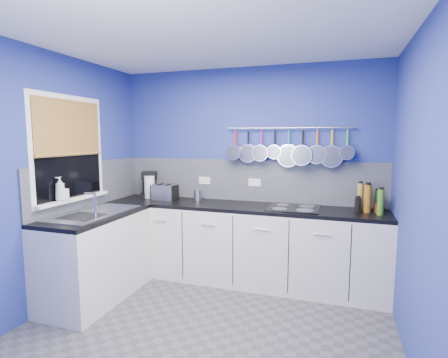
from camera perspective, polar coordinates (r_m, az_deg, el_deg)
The scene contains 44 objects.
floor at distance 3.27m, azimuth -3.63°, elevation -24.15°, with size 3.20×3.00×0.02m, color #47474C.
ceiling at distance 2.93m, azimuth -4.04°, elevation 23.45°, with size 3.20×3.00×0.02m, color white.
wall_back at distance 4.26m, azimuth 3.86°, elevation 1.13°, with size 3.20×0.02×2.50m, color navy.
wall_front at distance 1.58m, azimuth -25.33°, elevation -9.43°, with size 3.20×0.02×2.50m, color navy.
wall_left at distance 3.75m, azimuth -27.27°, elevation -0.40°, with size 0.02×3.00×2.50m, color navy.
wall_right at distance 2.69m, azimuth 29.95°, elevation -3.15°, with size 0.02×3.00×2.50m, color navy.
backsplash_back at distance 4.25m, azimuth 3.78°, elevation -0.24°, with size 3.20×0.02×0.50m, color slate.
backsplash_left at distance 4.18m, azimuth -21.12°, elevation -0.80°, with size 0.02×1.80×0.50m, color slate.
cabinet_run_back at distance 4.13m, azimuth 2.67°, elevation -10.67°, with size 3.20×0.60×0.86m, color silver.
worktop_back at distance 4.02m, azimuth 2.71°, elevation -4.54°, with size 3.20×0.60×0.04m, color black.
cabinet_run_left at distance 3.94m, azimuth -20.17°, elevation -11.99°, with size 0.60×1.20×0.86m, color silver.
worktop_left at distance 3.82m, azimuth -20.45°, elevation -5.58°, with size 0.60×1.20×0.04m, color black.
window_frame at distance 3.92m, azimuth -24.01°, elevation 4.46°, with size 0.01×1.00×1.10m, color white.
window_glass at distance 3.91m, azimuth -23.96°, elevation 4.46°, with size 0.01×0.90×1.00m, color black.
bamboo_blind at distance 3.91m, azimuth -24.03°, elevation 7.75°, with size 0.01×0.90×0.55m, color #B9843F.
window_sill at distance 3.95m, azimuth -23.38°, elevation -3.02°, with size 0.10×0.98×0.03m, color white.
sink_unit at distance 3.81m, azimuth -20.47°, elevation -5.23°, with size 0.50×0.95×0.01m, color silver.
mixer_tap at distance 3.55m, azimuth -20.36°, elevation -4.01°, with size 0.12×0.08×0.26m, color silver, non-canonical shape.
socket_left at distance 4.41m, azimuth -3.20°, elevation -0.24°, with size 0.15×0.01×0.09m, color white.
socket_right at distance 4.22m, azimuth 5.05°, elevation -0.58°, with size 0.15×0.01×0.09m, color white.
pot_rail at distance 4.08m, azimuth 10.59°, elevation 8.23°, with size 0.02×0.02×1.45m, color silver.
soap_bottle_a at distance 3.77m, azimuth -25.26°, elevation -1.48°, with size 0.09×0.09×0.24m, color white.
soap_bottle_b at distance 3.80m, azimuth -24.85°, elevation -1.91°, with size 0.08×0.08×0.17m, color white.
paper_towel at distance 4.54m, azimuth -12.10°, elevation -1.29°, with size 0.13×0.13×0.28m, color white.
coffee_maker at distance 4.61m, azimuth -12.22°, elevation -0.87°, with size 0.19×0.21×0.33m, color black, non-canonical shape.
toaster at distance 4.39m, azimuth -9.70°, elevation -2.15°, with size 0.29×0.17×0.19m, color silver.
canister at distance 4.31m, azimuth -4.31°, elevation -2.61°, with size 0.09×0.09×0.13m, color silver.
hob at distance 3.88m, azimuth 11.31°, elevation -4.68°, with size 0.55×0.48×0.01m, color black.
pan_0 at distance 4.21m, azimuth 1.87°, elevation 5.74°, with size 0.19×0.12×0.38m, color silver, non-canonical shape.
pan_1 at distance 4.17m, azimuth 3.97°, elevation 5.51°, with size 0.22×0.06×0.41m, color silver, non-canonical shape.
pan_2 at distance 4.13m, azimuth 6.12°, elevation 5.61°, with size 0.20×0.10×0.39m, color silver, non-canonical shape.
pan_3 at distance 4.10m, azimuth 8.30°, elevation 5.76°, with size 0.17×0.07×0.36m, color silver, non-canonical shape.
pan_4 at distance 4.08m, azimuth 10.50°, elevation 5.09°, with size 0.26×0.06×0.45m, color silver, non-canonical shape.
pan_5 at distance 4.06m, azimuth 12.73°, elevation 5.20°, with size 0.23×0.13×0.42m, color silver, non-canonical shape.
pan_6 at distance 4.04m, azimuth 14.98°, elevation 5.26°, with size 0.21×0.08×0.40m, color silver, non-canonical shape.
pan_7 at distance 4.04m, azimuth 17.23°, elevation 4.93°, with size 0.25×0.08×0.44m, color silver, non-canonical shape.
pan_8 at distance 4.04m, azimuth 19.52°, elevation 5.49°, with size 0.16×0.12×0.35m, color silver, non-canonical shape.
condiment_0 at distance 4.00m, azimuth 23.77°, elevation -3.28°, with size 0.05×0.05×0.22m, color #265919.
condiment_1 at distance 3.98m, azimuth 22.56°, elevation -2.82°, with size 0.06×0.06×0.28m, color brown.
condiment_2 at distance 3.96m, azimuth 21.39°, elevation -2.74°, with size 0.06×0.06×0.29m, color olive.
condiment_3 at distance 3.92m, azimuth 23.90°, elevation -4.33°, with size 0.07×0.07×0.11m, color #4C190C.
condiment_4 at distance 3.89m, azimuth 22.44°, elevation -2.99°, with size 0.07×0.07×0.29m, color #8C5914.
condiment_5 at distance 3.86m, azimuth 21.06°, elevation -4.00°, with size 0.06×0.06×0.15m, color black.
condiment_6 at distance 3.81m, azimuth 24.26°, elevation -3.48°, with size 0.06×0.06×0.26m, color #3F721E.
Camera 1 is at (1.06, -2.59, 1.67)m, focal length 27.92 mm.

